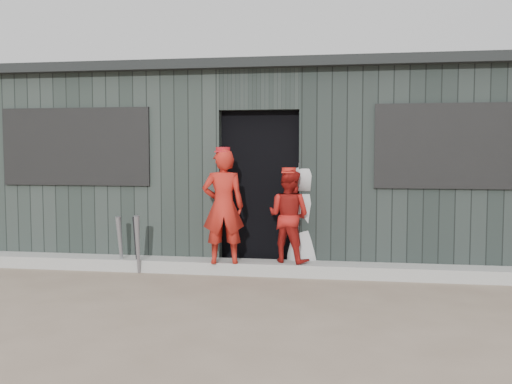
% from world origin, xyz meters
% --- Properties ---
extents(ground, '(80.00, 80.00, 0.00)m').
position_xyz_m(ground, '(0.00, 0.00, 0.00)').
color(ground, '#6F5C4C').
rests_on(ground, ground).
extents(curb, '(8.00, 0.36, 0.15)m').
position_xyz_m(curb, '(0.00, 1.82, 0.07)').
color(curb, gray).
rests_on(curb, ground).
extents(bat_left, '(0.08, 0.17, 0.69)m').
position_xyz_m(bat_left, '(-1.69, 1.71, 0.35)').
color(bat_left, gray).
rests_on(bat_left, ground).
extents(bat_mid, '(0.11, 0.21, 0.73)m').
position_xyz_m(bat_mid, '(-1.41, 1.56, 0.36)').
color(bat_mid, gray).
rests_on(bat_mid, ground).
extents(bat_right, '(0.15, 0.33, 0.71)m').
position_xyz_m(bat_right, '(-1.46, 1.66, 0.35)').
color(bat_right, black).
rests_on(bat_right, ground).
extents(player_red_left, '(0.56, 0.43, 1.36)m').
position_xyz_m(player_red_left, '(-0.37, 1.66, 0.83)').
color(player_red_left, '#AD1F15').
rests_on(player_red_left, curb).
extents(player_red_right, '(0.66, 0.60, 1.12)m').
position_xyz_m(player_red_right, '(0.39, 1.87, 0.71)').
color(player_red_right, maroon).
rests_on(player_red_right, curb).
extents(player_grey_back, '(0.75, 0.61, 1.32)m').
position_xyz_m(player_grey_back, '(0.57, 2.13, 0.66)').
color(player_grey_back, '#A6A6A6').
rests_on(player_grey_back, ground).
extents(dugout, '(8.30, 3.30, 2.62)m').
position_xyz_m(dugout, '(-0.00, 3.50, 1.29)').
color(dugout, black).
rests_on(dugout, ground).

